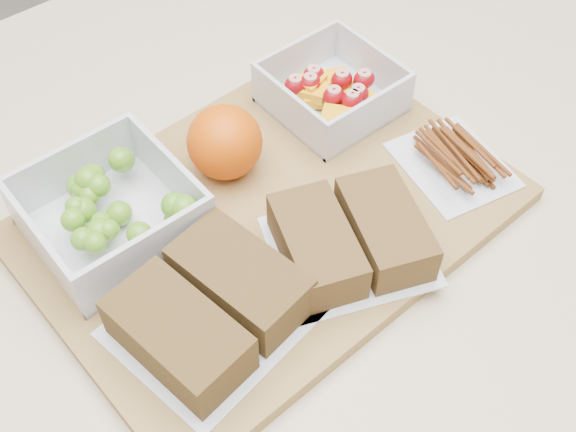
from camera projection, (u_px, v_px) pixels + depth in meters
name	position (u px, v px, depth m)	size (l,w,h in m)	color
counter	(278.00, 422.00, 1.02)	(1.20, 0.90, 0.90)	beige
cutting_board	(270.00, 215.00, 0.66)	(0.42, 0.30, 0.02)	olive
grape_container	(111.00, 210.00, 0.63)	(0.13, 0.13, 0.06)	silver
fruit_container	(332.00, 92.00, 0.73)	(0.12, 0.12, 0.05)	silver
orange	(225.00, 142.00, 0.66)	(0.07, 0.07, 0.07)	#E15205
sandwich_bag_left	(210.00, 308.00, 0.57)	(0.16, 0.15, 0.04)	silver
sandwich_bag_center	(351.00, 238.00, 0.61)	(0.17, 0.16, 0.04)	silver
pretzel_bag	(454.00, 157.00, 0.68)	(0.11, 0.13, 0.02)	silver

